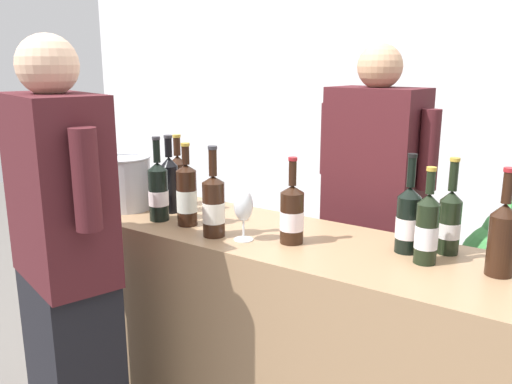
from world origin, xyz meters
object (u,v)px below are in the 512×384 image
wine_bottle_7 (502,236)px  person_guest (68,294)px  wine_bottle_1 (292,214)px  wine_bottle_8 (214,206)px  wine_bottle_5 (427,229)px  person_server (371,239)px  wine_bottle_9 (170,182)px  ice_bucket (126,182)px  wine_glass (243,207)px  wine_bottle_3 (178,180)px  wine_bottle_6 (408,219)px  wine_bottle_0 (187,195)px  wine_bottle_4 (158,191)px  wine_bottle_2 (450,221)px

wine_bottle_7 → person_guest: person_guest is taller
wine_bottle_1 → wine_bottle_8: (-0.28, -0.10, 0.01)m
wine_bottle_5 → person_server: (-0.42, 0.59, -0.28)m
wine_bottle_9 → ice_bucket: size_ratio=1.42×
wine_bottle_1 → wine_glass: bearing=-154.5°
wine_bottle_3 → wine_bottle_6: bearing=-0.8°
wine_bottle_0 → wine_bottle_4: bearing=-174.1°
wine_glass → ice_bucket: 0.67m
ice_bucket → person_guest: 0.61m
wine_bottle_1 → person_server: (0.04, 0.66, -0.27)m
wine_bottle_6 → wine_glass: bearing=-158.0°
wine_bottle_0 → wine_bottle_4: size_ratio=0.96×
wine_bottle_6 → person_server: bearing=122.8°
wine_bottle_9 → wine_bottle_6: bearing=4.8°
wine_bottle_2 → wine_bottle_5: 0.14m
person_server → person_guest: (-0.64, -1.17, 0.00)m
wine_bottle_7 → ice_bucket: 1.50m
wine_bottle_1 → wine_bottle_3: bearing=167.3°
ice_bucket → wine_bottle_2: bearing=9.6°
ice_bucket → person_server: size_ratio=0.14×
wine_bottle_4 → wine_glass: size_ratio=1.81×
wine_glass → person_server: 0.81m
wine_bottle_3 → wine_bottle_6: 1.05m
ice_bucket → wine_bottle_6: bearing=7.4°
wine_bottle_1 → wine_bottle_8: 0.29m
wine_bottle_0 → wine_glass: 0.29m
wine_bottle_2 → wine_bottle_9: wine_bottle_9 is taller
wine_bottle_3 → wine_glass: 0.57m
wine_bottle_5 → wine_bottle_2: bearing=75.6°
wine_bottle_3 → wine_bottle_6: (1.05, -0.02, -0.00)m
wine_bottle_3 → wine_bottle_8: wine_bottle_8 is taller
wine_bottle_6 → person_guest: person_guest is taller
wine_bottle_2 → person_guest: bearing=-146.6°
person_server → wine_bottle_6: bearing=-57.2°
wine_bottle_3 → wine_bottle_5: 1.14m
wine_bottle_2 → wine_bottle_0: bearing=-164.7°
wine_bottle_3 → wine_bottle_8: (0.41, -0.25, 0.00)m
wine_bottle_4 → person_server: (0.62, 0.72, -0.29)m
wine_bottle_4 → wine_bottle_7: 1.27m
wine_bottle_9 → wine_bottle_3: bearing=116.2°
wine_bottle_2 → wine_glass: 0.70m
wine_bottle_8 → wine_bottle_3: bearing=148.2°
wine_bottle_4 → wine_bottle_6: size_ratio=1.01×
wine_bottle_7 → person_guest: bearing=-154.3°
wine_glass → ice_bucket: (-0.67, 0.06, -0.01)m
wine_bottle_0 → wine_bottle_6: size_ratio=0.97×
wine_bottle_3 → ice_bucket: size_ratio=1.37×
wine_bottle_8 → person_server: 0.86m
wine_bottle_4 → wine_bottle_6: bearing=11.9°
wine_bottle_2 → wine_glass: wine_bottle_2 is taller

